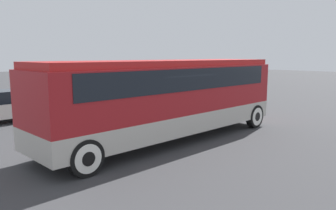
% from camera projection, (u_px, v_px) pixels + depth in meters
% --- Properties ---
extents(ground_plane, '(120.00, 120.00, 0.00)m').
position_uv_depth(ground_plane, '(168.00, 140.00, 12.34)').
color(ground_plane, '#38383A').
extents(tour_bus, '(10.25, 2.54, 3.00)m').
position_uv_depth(tour_bus, '(170.00, 93.00, 12.14)').
color(tour_bus, '#B7B2A8').
rests_on(tour_bus, ground_plane).
extents(parked_car_near, '(4.74, 1.85, 1.33)m').
position_uv_depth(parked_car_near, '(147.00, 100.00, 18.55)').
color(parked_car_near, navy).
rests_on(parked_car_near, ground_plane).
extents(parked_car_mid, '(4.31, 1.84, 1.38)m').
position_uv_depth(parked_car_mid, '(117.00, 94.00, 21.15)').
color(parked_car_mid, maroon).
rests_on(parked_car_mid, ground_plane).
extents(parked_car_far, '(4.18, 1.86, 1.51)m').
position_uv_depth(parked_car_far, '(11.00, 106.00, 15.91)').
color(parked_car_far, silver).
rests_on(parked_car_far, ground_plane).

